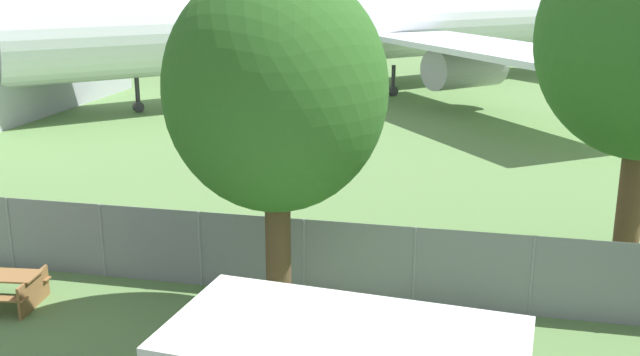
# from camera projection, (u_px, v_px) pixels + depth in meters

# --- Properties ---
(perimeter_fence) EXTENTS (56.07, 0.07, 1.87)m
(perimeter_fence) POSITION_uv_depth(u_px,v_px,m) (200.00, 249.00, 17.81)
(perimeter_fence) COLOR gray
(perimeter_fence) RESTS_ON ground
(airplane) EXTENTS (38.96, 37.78, 13.81)m
(airplane) POSITION_uv_depth(u_px,v_px,m) (346.00, 23.00, 45.04)
(airplane) COLOR white
(airplane) RESTS_ON ground
(tree_behind_benches) EXTENTS (4.47, 4.47, 7.54)m
(tree_behind_benches) POSITION_uv_depth(u_px,v_px,m) (276.00, 91.00, 14.74)
(tree_behind_benches) COLOR #4C3823
(tree_behind_benches) RESTS_ON ground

